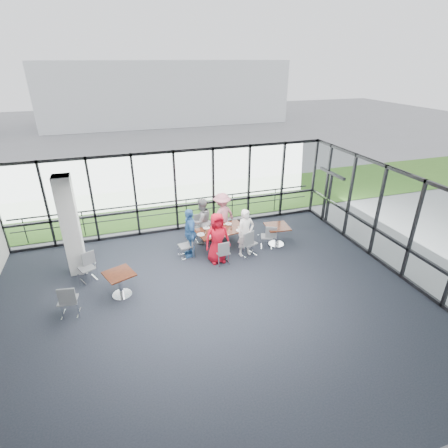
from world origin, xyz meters
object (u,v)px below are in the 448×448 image
object	(u,v)px
chair_main_nr	(248,243)
chair_spare_r	(267,237)
diner_near_right	(246,233)
diner_far_right	(222,216)
diner_end	(190,233)
diner_near_left	(217,238)
chair_main_nl	(222,252)
chair_main_fr	(221,225)
diner_far_left	(202,221)
structural_column	(71,226)
chair_main_end	(185,246)
side_table_left	(120,277)
main_table	(221,233)
side_table_right	(277,229)
chair_spare_la	(68,300)
chair_main_fl	(201,228)
chair_spare_lb	(87,268)

from	to	relation	value
chair_main_nr	chair_spare_r	xyz separation A→B (m)	(0.85, 0.34, -0.06)
diner_near_right	chair_spare_r	world-z (taller)	diner_near_right
diner_far_right	diner_end	world-z (taller)	diner_far_right
diner_near_left	chair_main_nl	xyz separation A→B (m)	(0.12, -0.19, -0.45)
chair_main_fr	diner_far_left	bearing A→B (deg)	-0.86
structural_column	diner_end	bearing A→B (deg)	-2.39
chair_main_fr	chair_main_end	bearing A→B (deg)	11.66
side_table_left	chair_main_fr	distance (m)	4.73
chair_main_end	main_table	bearing A→B (deg)	88.83
side_table_right	chair_main_end	xyz separation A→B (m)	(-3.36, 0.17, -0.20)
diner_near_right	main_table	bearing A→B (deg)	126.59
chair_spare_la	chair_main_fl	bearing A→B (deg)	43.23
diner_far_left	chair_main_fr	world-z (taller)	diner_far_left
chair_spare_lb	diner_end	bearing A→B (deg)	163.35
structural_column	diner_far_left	world-z (taller)	structural_column
side_table_left	chair_main_nr	xyz separation A→B (m)	(4.30, 0.98, -0.13)
main_table	diner_far_right	size ratio (longest dim) A/B	1.07
main_table	chair_spare_lb	bearing A→B (deg)	178.77
chair_main_fl	chair_main_fr	xyz separation A→B (m)	(0.84, 0.10, -0.02)
chair_main_nr	chair_spare_la	distance (m)	5.83
diner_near_right	chair_main_nl	size ratio (longest dim) A/B	1.99
chair_main_fl	chair_spare_r	xyz separation A→B (m)	(2.12, -1.29, -0.05)
side_table_right	diner_near_right	world-z (taller)	diner_near_right
diner_near_right	chair_main_end	distance (m)	2.11
diner_near_left	chair_spare_lb	bearing A→B (deg)	174.44
diner_far_left	diner_far_right	xyz separation A→B (m)	(0.84, 0.21, 0.02)
diner_far_left	chair_main_nr	size ratio (longest dim) A/B	1.80
diner_far_left	chair_spare_lb	world-z (taller)	diner_far_left
diner_far_left	chair_spare_r	xyz separation A→B (m)	(2.13, -1.04, -0.45)
chair_main_nl	chair_main_fl	world-z (taller)	chair_main_fl
side_table_right	chair_main_nl	distance (m)	2.37
diner_near_left	chair_main_end	distance (m)	1.23
side_table_left	chair_spare_lb	size ratio (longest dim) A/B	1.14
side_table_right	chair_main_nr	world-z (taller)	chair_main_nr
chair_main_nr	diner_far_left	bearing A→B (deg)	112.04
chair_main_nr	chair_main_end	bearing A→B (deg)	143.68
chair_main_nl	diner_far_left	bearing A→B (deg)	94.83
chair_main_nr	chair_main_end	distance (m)	2.16
structural_column	diner_far_left	distance (m)	4.35
diner_far_left	chair_main_end	size ratio (longest dim) A/B	2.04
chair_main_end	chair_spare_la	xyz separation A→B (m)	(-3.57, -2.00, 0.04)
diner_end	diner_far_left	bearing A→B (deg)	144.60
structural_column	chair_main_fl	bearing A→B (deg)	11.69
chair_main_nr	diner_far_right	bearing A→B (deg)	84.60
diner_near_right	chair_spare_r	bearing A→B (deg)	8.69
side_table_right	chair_main_fl	size ratio (longest dim) A/B	0.94
chair_main_nl	chair_spare_r	bearing A→B (deg)	12.08
side_table_left	structural_column	bearing A→B (deg)	125.25
chair_spare_la	diner_end	bearing A→B (deg)	36.65
structural_column	diner_far_right	world-z (taller)	structural_column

